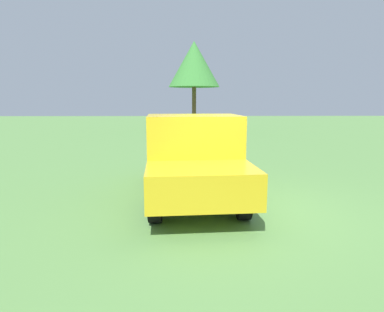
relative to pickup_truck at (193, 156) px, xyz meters
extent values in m
plane|color=#5B8C47|center=(-0.76, -0.84, -0.92)|extent=(80.00, 80.00, 0.00)
cylinder|color=black|center=(1.55, 0.89, -0.55)|extent=(0.74, 0.22, 0.74)
cylinder|color=black|center=(1.66, -0.65, -0.55)|extent=(0.74, 0.22, 0.74)
cylinder|color=black|center=(-1.42, 0.67, -0.55)|extent=(0.74, 0.22, 0.74)
cylinder|color=black|center=(-1.31, -0.87, -0.55)|extent=(0.74, 0.22, 0.74)
cube|color=gold|center=(1.51, 0.11, -0.21)|extent=(1.99, 1.98, 0.64)
cube|color=gold|center=(-0.16, -0.01, 0.17)|extent=(1.62, 1.95, 1.40)
cube|color=slate|center=(-0.16, -0.01, 0.61)|extent=(1.39, 1.79, 0.48)
cube|color=gold|center=(-1.09, -0.08, -0.23)|extent=(2.36, 2.00, 0.60)
cube|color=silver|center=(2.38, 0.17, -0.47)|extent=(0.25, 1.78, 0.16)
cylinder|color=brown|center=(16.69, -0.49, 0.59)|extent=(0.29, 0.29, 3.02)
cone|color=#3D8438|center=(16.69, -0.49, 3.64)|extent=(3.55, 3.55, 3.08)
camera|label=1|loc=(-6.99, 0.16, 1.16)|focal=31.30mm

